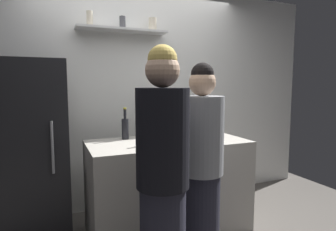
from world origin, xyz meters
name	(u,v)px	position (x,y,z in m)	size (l,w,h in m)	color
back_wall_assembly	(136,96)	(0.00, 1.25, 1.30)	(4.80, 0.32, 2.60)	white
refrigerator	(33,150)	(-1.12, 0.85, 0.83)	(0.62, 0.68, 1.67)	black
counter	(168,185)	(0.09, 0.48, 0.45)	(1.54, 0.74, 0.90)	#B7B2A8
baking_pan	(158,136)	(0.04, 0.62, 0.92)	(0.34, 0.24, 0.05)	gray
utensil_holder	(190,129)	(0.48, 0.76, 0.96)	(0.10, 0.10, 0.21)	#B2B2B7
wine_bottle_pale_glass	(179,133)	(0.12, 0.28, 1.01)	(0.06, 0.06, 0.29)	#B2BFB2
wine_bottle_amber_glass	(171,124)	(0.24, 0.76, 1.02)	(0.07, 0.07, 0.31)	#472814
wine_bottle_dark_glass	(125,128)	(-0.27, 0.73, 1.01)	(0.07, 0.07, 0.32)	black
wine_bottle_green_glass	(159,130)	(-0.03, 0.40, 1.02)	(0.07, 0.07, 0.32)	#19471E
water_bottle_plastic	(193,133)	(0.24, 0.23, 1.01)	(0.09, 0.09, 0.25)	silver
person_grey_hoodie	(201,169)	(0.11, -0.16, 0.79)	(0.34, 0.34, 1.61)	#262633
person_blonde	(163,180)	(-0.31, -0.41, 0.84)	(0.34, 0.34, 1.69)	#262633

